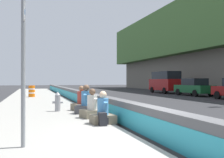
# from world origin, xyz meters

# --- Properties ---
(ground_plane) EXTENTS (160.00, 160.00, 0.00)m
(ground_plane) POSITION_xyz_m (0.00, 0.00, 0.00)
(ground_plane) COLOR #2B2B2D
(ground_plane) RESTS_ON ground
(sidewalk_strip) EXTENTS (80.00, 4.40, 0.14)m
(sidewalk_strip) POSITION_xyz_m (0.00, 2.65, 0.07)
(sidewalk_strip) COLOR gray
(sidewalk_strip) RESTS_ON ground_plane
(jersey_barrier) EXTENTS (76.00, 0.45, 0.85)m
(jersey_barrier) POSITION_xyz_m (0.00, 0.00, 0.42)
(jersey_barrier) COLOR #545456
(jersey_barrier) RESTS_ON ground_plane
(route_sign_post) EXTENTS (0.44, 0.09, 3.60)m
(route_sign_post) POSITION_xyz_m (-0.35, 3.14, 2.21)
(route_sign_post) COLOR gray
(route_sign_post) RESTS_ON sidewalk_strip
(fire_hydrant) EXTENTS (0.26, 0.46, 0.88)m
(fire_hydrant) POSITION_xyz_m (6.13, 1.85, 0.59)
(fire_hydrant) COLOR gray
(fire_hydrant) RESTS_ON sidewalk_strip
(seated_person_foreground) EXTENTS (0.68, 0.78, 1.04)m
(seated_person_foreground) POSITION_xyz_m (2.19, 0.77, 0.47)
(seated_person_foreground) COLOR #706651
(seated_person_foreground) RESTS_ON sidewalk_strip
(seated_person_middle) EXTENTS (0.83, 0.92, 1.08)m
(seated_person_middle) POSITION_xyz_m (3.62, 0.81, 0.48)
(seated_person_middle) COLOR #706651
(seated_person_middle) RESTS_ON sidewalk_strip
(seated_person_rear) EXTENTS (0.99, 1.06, 1.21)m
(seated_person_rear) POSITION_xyz_m (5.00, 0.77, 0.52)
(seated_person_rear) COLOR #424247
(seated_person_rear) RESTS_ON sidewalk_strip
(seated_person_far) EXTENTS (0.87, 0.96, 1.13)m
(seated_person_far) POSITION_xyz_m (6.25, 0.75, 0.49)
(seated_person_far) COLOR #706651
(seated_person_far) RESTS_ON sidewalk_strip
(backpack) EXTENTS (0.32, 0.28, 0.40)m
(backpack) POSITION_xyz_m (1.79, 0.88, 0.33)
(backpack) COLOR #232328
(backpack) RESTS_ON sidewalk_strip
(construction_barrel) EXTENTS (0.54, 0.54, 0.95)m
(construction_barrel) POSITION_xyz_m (17.38, 2.96, 0.62)
(construction_barrel) COLOR orange
(construction_barrel) RESTS_ON sidewalk_strip
(parked_car_fourth) EXTENTS (4.55, 2.05, 1.71)m
(parked_car_fourth) POSITION_xyz_m (16.97, -12.25, 0.86)
(parked_car_fourth) COLOR #145128
(parked_car_fourth) RESTS_ON ground_plane
(parked_car_midline) EXTENTS (5.11, 2.12, 2.56)m
(parked_car_midline) POSITION_xyz_m (22.84, -12.21, 1.35)
(parked_car_midline) COLOR maroon
(parked_car_midline) RESTS_ON ground_plane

